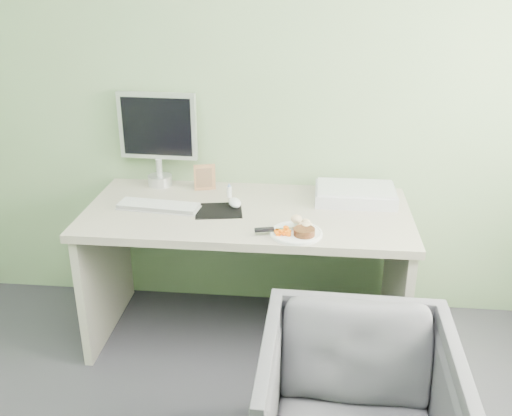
# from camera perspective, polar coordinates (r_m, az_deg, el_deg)

# --- Properties ---
(wall_back) EXTENTS (3.50, 0.00, 3.50)m
(wall_back) POSITION_cam_1_polar(r_m,az_deg,el_deg) (3.00, -0.12, 13.66)
(wall_back) COLOR #81A171
(wall_back) RESTS_ON floor
(desk) EXTENTS (1.60, 0.75, 0.73)m
(desk) POSITION_cam_1_polar(r_m,az_deg,el_deg) (2.89, -0.86, -3.52)
(desk) COLOR #ACA290
(desk) RESTS_ON floor
(plate) EXTENTS (0.24, 0.24, 0.01)m
(plate) POSITION_cam_1_polar(r_m,az_deg,el_deg) (2.56, 4.03, -2.53)
(plate) COLOR white
(plate) RESTS_ON desk
(steak) EXTENTS (0.12, 0.12, 0.03)m
(steak) POSITION_cam_1_polar(r_m,az_deg,el_deg) (2.52, 4.85, -2.39)
(steak) COLOR black
(steak) RESTS_ON plate
(potato_pile) EXTENTS (0.10, 0.08, 0.05)m
(potato_pile) POSITION_cam_1_polar(r_m,az_deg,el_deg) (2.58, 4.72, -1.55)
(potato_pile) COLOR tan
(potato_pile) RESTS_ON plate
(carrot_heap) EXTENTS (0.07, 0.06, 0.04)m
(carrot_heap) POSITION_cam_1_polar(r_m,az_deg,el_deg) (2.53, 2.71, -2.17)
(carrot_heap) COLOR #FF6205
(carrot_heap) RESTS_ON plate
(steak_knife) EXTENTS (0.23, 0.08, 0.02)m
(steak_knife) POSITION_cam_1_polar(r_m,az_deg,el_deg) (2.55, 1.66, -2.15)
(steak_knife) COLOR silver
(steak_knife) RESTS_ON plate
(mousepad) EXTENTS (0.26, 0.23, 0.00)m
(mousepad) POSITION_cam_1_polar(r_m,az_deg,el_deg) (2.80, -3.75, -0.26)
(mousepad) COLOR black
(mousepad) RESTS_ON desk
(keyboard) EXTENTS (0.41, 0.16, 0.02)m
(keyboard) POSITION_cam_1_polar(r_m,az_deg,el_deg) (2.86, -9.73, 0.24)
(keyboard) COLOR white
(keyboard) RESTS_ON desk
(computer_mouse) EXTENTS (0.09, 0.12, 0.04)m
(computer_mouse) POSITION_cam_1_polar(r_m,az_deg,el_deg) (2.85, -2.14, 0.54)
(computer_mouse) COLOR white
(computer_mouse) RESTS_ON desk
(photo_frame) EXTENTS (0.11, 0.04, 0.14)m
(photo_frame) POSITION_cam_1_polar(r_m,az_deg,el_deg) (3.05, -5.16, 3.07)
(photo_frame) COLOR #A86F4E
(photo_frame) RESTS_ON desk
(eyedrop_bottle) EXTENTS (0.03, 0.03, 0.08)m
(eyedrop_bottle) POSITION_cam_1_polar(r_m,az_deg,el_deg) (2.96, -2.70, 1.75)
(eyedrop_bottle) COLOR white
(eyedrop_bottle) RESTS_ON desk
(scanner) EXTENTS (0.41, 0.27, 0.06)m
(scanner) POSITION_cam_1_polar(r_m,az_deg,el_deg) (2.95, 9.88, 1.31)
(scanner) COLOR #B5B7BD
(scanner) RESTS_ON desk
(monitor) EXTENTS (0.42, 0.13, 0.50)m
(monitor) POSITION_cam_1_polar(r_m,az_deg,el_deg) (3.10, -9.80, 7.31)
(monitor) COLOR silver
(monitor) RESTS_ON desk
(desk_chair) EXTENTS (0.71, 0.73, 0.65)m
(desk_chair) POSITION_cam_1_polar(r_m,az_deg,el_deg) (2.24, 9.95, -19.77)
(desk_chair) COLOR #3E3D43
(desk_chair) RESTS_ON floor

